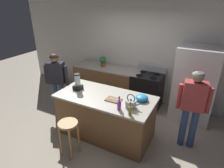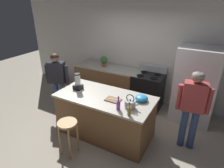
% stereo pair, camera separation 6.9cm
% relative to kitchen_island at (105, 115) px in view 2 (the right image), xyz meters
% --- Properties ---
extents(ground_plane, '(14.00, 14.00, 0.00)m').
position_rel_kitchen_island_xyz_m(ground_plane, '(0.00, 0.00, -0.46)').
color(ground_plane, '#B2A893').
extents(back_wall, '(8.00, 0.10, 2.70)m').
position_rel_kitchen_island_xyz_m(back_wall, '(0.00, 1.95, 0.89)').
color(back_wall, silver).
rests_on(back_wall, ground_plane).
extents(kitchen_island, '(1.99, 0.97, 0.93)m').
position_rel_kitchen_island_xyz_m(kitchen_island, '(0.00, 0.00, 0.00)').
color(kitchen_island, brown).
rests_on(kitchen_island, ground_plane).
extents(back_counter_run, '(2.00, 0.64, 0.93)m').
position_rel_kitchen_island_xyz_m(back_counter_run, '(-0.80, 1.55, -0.00)').
color(back_counter_run, brown).
rests_on(back_counter_run, ground_plane).
extents(refrigerator, '(0.90, 0.73, 1.78)m').
position_rel_kitchen_island_xyz_m(refrigerator, '(1.52, 1.50, 0.43)').
color(refrigerator, silver).
rests_on(refrigerator, ground_plane).
extents(stove_range, '(0.76, 0.65, 1.11)m').
position_rel_kitchen_island_xyz_m(stove_range, '(0.40, 1.52, 0.01)').
color(stove_range, black).
rests_on(stove_range, ground_plane).
extents(person_by_island_left, '(0.59, 0.34, 1.55)m').
position_rel_kitchen_island_xyz_m(person_by_island_left, '(-1.49, 0.23, 0.47)').
color(person_by_island_left, '#384C7A').
rests_on(person_by_island_left, ground_plane).
extents(person_by_sink_right, '(0.60, 0.27, 1.60)m').
position_rel_kitchen_island_xyz_m(person_by_sink_right, '(1.61, 0.44, 0.51)').
color(person_by_sink_right, '#384C7A').
rests_on(person_by_sink_right, ground_plane).
extents(bar_stool, '(0.36, 0.36, 0.70)m').
position_rel_kitchen_island_xyz_m(bar_stool, '(-0.30, -0.83, 0.08)').
color(bar_stool, '#B7844C').
rests_on(bar_stool, ground_plane).
extents(potted_plant, '(0.20, 0.20, 0.30)m').
position_rel_kitchen_island_xyz_m(potted_plant, '(-0.95, 1.55, 0.63)').
color(potted_plant, brown).
rests_on(potted_plant, back_counter_run).
extents(blender_appliance, '(0.17, 0.17, 0.36)m').
position_rel_kitchen_island_xyz_m(blender_appliance, '(-0.67, 0.00, 0.61)').
color(blender_appliance, black).
rests_on(blender_appliance, kitchen_island).
extents(bottle_soda, '(0.07, 0.07, 0.26)m').
position_rel_kitchen_island_xyz_m(bottle_soda, '(0.47, -0.31, 0.55)').
color(bottle_soda, purple).
rests_on(bottle_soda, kitchen_island).
extents(bottle_vinegar, '(0.06, 0.06, 0.24)m').
position_rel_kitchen_island_xyz_m(bottle_vinegar, '(0.70, -0.38, 0.55)').
color(bottle_vinegar, olive).
rests_on(bottle_vinegar, kitchen_island).
extents(mixing_bowl, '(0.25, 0.25, 0.11)m').
position_rel_kitchen_island_xyz_m(mixing_bowl, '(0.71, 0.18, 0.52)').
color(mixing_bowl, '#268CD8').
rests_on(mixing_bowl, kitchen_island).
extents(tea_kettle, '(0.28, 0.20, 0.27)m').
position_rel_kitchen_island_xyz_m(tea_kettle, '(0.62, -0.15, 0.54)').
color(tea_kettle, '#B7BABF').
rests_on(tea_kettle, kitchen_island).
extents(cutting_board, '(0.30, 0.20, 0.02)m').
position_rel_kitchen_island_xyz_m(cutting_board, '(0.23, -0.07, 0.47)').
color(cutting_board, brown).
rests_on(cutting_board, kitchen_island).
extents(chef_knife, '(0.22, 0.10, 0.01)m').
position_rel_kitchen_island_xyz_m(chef_knife, '(0.25, -0.07, 0.48)').
color(chef_knife, '#B7BABF').
rests_on(chef_knife, cutting_board).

